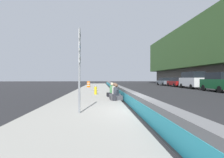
{
  "coord_description": "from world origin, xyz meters",
  "views": [
    {
      "loc": [
        -7.97,
        1.8,
        1.63
      ],
      "look_at": [
        6.16,
        0.87,
        1.54
      ],
      "focal_mm": 28.62,
      "sensor_mm": 36.0,
      "label": 1
    }
  ],
  "objects_px": {
    "seated_person_foreground": "(116,95)",
    "backpack": "(114,98)",
    "parked_car_third": "(219,82)",
    "parked_car_fourth": "(192,80)",
    "seated_person_middle": "(115,93)",
    "route_sign_post": "(79,64)",
    "parked_car_far": "(164,81)",
    "parked_car_midline": "(176,82)",
    "seated_person_rear": "(112,92)",
    "construction_barrel": "(89,84)",
    "fire_hydrant": "(96,89)"
  },
  "relations": [
    {
      "from": "seated_person_foreground",
      "to": "parked_car_far",
      "type": "distance_m",
      "value": 28.96
    },
    {
      "from": "parked_car_midline",
      "to": "seated_person_foreground",
      "type": "bearing_deg",
      "value": 147.46
    },
    {
      "from": "parked_car_third",
      "to": "parked_car_fourth",
      "type": "xyz_separation_m",
      "value": [
        6.46,
        -0.21,
        0.17
      ]
    },
    {
      "from": "route_sign_post",
      "to": "seated_person_rear",
      "type": "bearing_deg",
      "value": -15.33
    },
    {
      "from": "fire_hydrant",
      "to": "parked_car_fourth",
      "type": "xyz_separation_m",
      "value": [
        10.36,
        -14.49,
        0.77
      ]
    },
    {
      "from": "backpack",
      "to": "parked_car_far",
      "type": "bearing_deg",
      "value": -26.21
    },
    {
      "from": "parked_car_far",
      "to": "route_sign_post",
      "type": "bearing_deg",
      "value": 154.08
    },
    {
      "from": "seated_person_middle",
      "to": "backpack",
      "type": "relative_size",
      "value": 2.84
    },
    {
      "from": "fire_hydrant",
      "to": "construction_barrel",
      "type": "relative_size",
      "value": 0.93
    },
    {
      "from": "backpack",
      "to": "seated_person_foreground",
      "type": "bearing_deg",
      "value": -20.81
    },
    {
      "from": "route_sign_post",
      "to": "parked_car_far",
      "type": "relative_size",
      "value": 0.79
    },
    {
      "from": "backpack",
      "to": "fire_hydrant",
      "type": "bearing_deg",
      "value": 16.72
    },
    {
      "from": "fire_hydrant",
      "to": "backpack",
      "type": "bearing_deg",
      "value": -163.28
    },
    {
      "from": "backpack",
      "to": "parked_car_third",
      "type": "xyz_separation_m",
      "value": [
        8.37,
        -12.94,
        0.85
      ]
    },
    {
      "from": "seated_person_middle",
      "to": "parked_car_far",
      "type": "relative_size",
      "value": 0.25
    },
    {
      "from": "fire_hydrant",
      "to": "parked_car_third",
      "type": "bearing_deg",
      "value": -74.75
    },
    {
      "from": "seated_person_foreground",
      "to": "seated_person_middle",
      "type": "bearing_deg",
      "value": 0.53
    },
    {
      "from": "route_sign_post",
      "to": "seated_person_rear",
      "type": "xyz_separation_m",
      "value": [
        6.65,
        -1.82,
        -1.75
      ]
    },
    {
      "from": "fire_hydrant",
      "to": "backpack",
      "type": "distance_m",
      "value": 4.68
    },
    {
      "from": "seated_person_middle",
      "to": "backpack",
      "type": "xyz_separation_m",
      "value": [
        -1.4,
        0.14,
        -0.16
      ]
    },
    {
      "from": "parked_car_fourth",
      "to": "parked_car_third",
      "type": "bearing_deg",
      "value": 178.11
    },
    {
      "from": "fire_hydrant",
      "to": "seated_person_middle",
      "type": "height_order",
      "value": "seated_person_middle"
    },
    {
      "from": "fire_hydrant",
      "to": "construction_barrel",
      "type": "bearing_deg",
      "value": 6.58
    },
    {
      "from": "parked_car_third",
      "to": "construction_barrel",
      "type": "bearing_deg",
      "value": 61.27
    },
    {
      "from": "construction_barrel",
      "to": "parked_car_fourth",
      "type": "bearing_deg",
      "value": -97.71
    },
    {
      "from": "seated_person_rear",
      "to": "parked_car_third",
      "type": "bearing_deg",
      "value": -65.95
    },
    {
      "from": "fire_hydrant",
      "to": "parked_car_midline",
      "type": "distance_m",
      "value": 21.8
    },
    {
      "from": "seated_person_foreground",
      "to": "parked_car_midline",
      "type": "bearing_deg",
      "value": -32.54
    },
    {
      "from": "seated_person_foreground",
      "to": "construction_barrel",
      "type": "xyz_separation_m",
      "value": [
        16.58,
        2.94,
        0.13
      ]
    },
    {
      "from": "fire_hydrant",
      "to": "seated_person_middle",
      "type": "distance_m",
      "value": 3.41
    },
    {
      "from": "seated_person_foreground",
      "to": "parked_car_fourth",
      "type": "bearing_deg",
      "value": -42.01
    },
    {
      "from": "seated_person_foreground",
      "to": "construction_barrel",
      "type": "bearing_deg",
      "value": 10.06
    },
    {
      "from": "fire_hydrant",
      "to": "seated_person_foreground",
      "type": "xyz_separation_m",
      "value": [
        -4.07,
        -1.5,
        -0.1
      ]
    },
    {
      "from": "parked_car_far",
      "to": "seated_person_middle",
      "type": "bearing_deg",
      "value": 152.79
    },
    {
      "from": "construction_barrel",
      "to": "parked_car_midline",
      "type": "height_order",
      "value": "parked_car_midline"
    },
    {
      "from": "seated_person_middle",
      "to": "parked_car_midline",
      "type": "bearing_deg",
      "value": -33.88
    },
    {
      "from": "seated_person_foreground",
      "to": "parked_car_midline",
      "type": "xyz_separation_m",
      "value": [
        20.36,
        -12.99,
        0.38
      ]
    },
    {
      "from": "backpack",
      "to": "parked_car_fourth",
      "type": "bearing_deg",
      "value": -41.56
    },
    {
      "from": "parked_car_third",
      "to": "parked_car_far",
      "type": "relative_size",
      "value": 1.06
    },
    {
      "from": "parked_car_fourth",
      "to": "route_sign_post",
      "type": "bearing_deg",
      "value": 141.62
    },
    {
      "from": "seated_person_foreground",
      "to": "parked_car_third",
      "type": "distance_m",
      "value": 15.08
    },
    {
      "from": "parked_car_midline",
      "to": "seated_person_rear",
      "type": "bearing_deg",
      "value": 144.15
    },
    {
      "from": "seated_person_foreground",
      "to": "backpack",
      "type": "relative_size",
      "value": 2.77
    },
    {
      "from": "fire_hydrant",
      "to": "seated_person_foreground",
      "type": "relative_size",
      "value": 0.79
    },
    {
      "from": "parked_car_third",
      "to": "parked_car_fourth",
      "type": "distance_m",
      "value": 6.47
    },
    {
      "from": "construction_barrel",
      "to": "parked_car_midline",
      "type": "xyz_separation_m",
      "value": [
        3.77,
        -15.93,
        0.24
      ]
    },
    {
      "from": "backpack",
      "to": "parked_car_third",
      "type": "relative_size",
      "value": 0.08
    },
    {
      "from": "seated_person_middle",
      "to": "backpack",
      "type": "distance_m",
      "value": 1.42
    },
    {
      "from": "seated_person_foreground",
      "to": "route_sign_post",
      "type": "bearing_deg",
      "value": 156.29
    },
    {
      "from": "parked_car_third",
      "to": "route_sign_post",
      "type": "bearing_deg",
      "value": 130.1
    }
  ]
}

